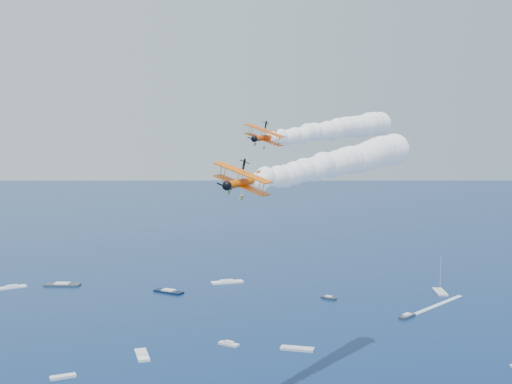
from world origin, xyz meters
name	(u,v)px	position (x,y,z in m)	size (l,w,h in m)	color
biplane_lead	(265,138)	(5.40, 34.17, 61.32)	(7.93, 8.90, 5.36)	#E84A04
biplane_trail	(243,182)	(-11.20, -1.44, 54.99)	(7.93, 8.90, 5.36)	#FF5F05
smoke_trail_lead	(333,130)	(27.54, 48.54, 63.30)	(45.40, 31.62, 10.10)	white
smoke_trail_trail	(337,163)	(10.60, 13.46, 56.97)	(44.78, 32.54, 10.10)	white
spectator_boats	(132,323)	(-7.77, 125.17, 0.35)	(239.22, 168.35, 0.70)	#2D343D
boat_wakes	(108,353)	(-18.46, 98.42, 0.03)	(223.38, 81.28, 0.04)	white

